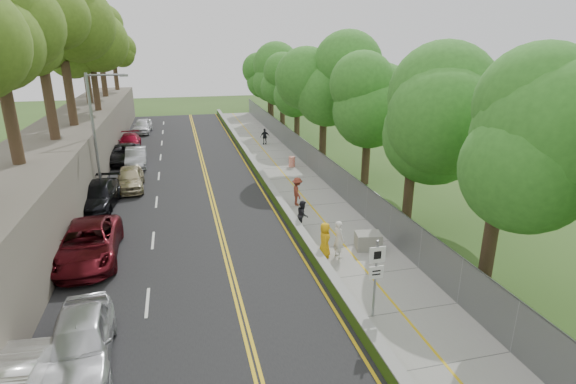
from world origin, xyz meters
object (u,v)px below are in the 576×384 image
object	(u,v)px
construction_barrel	(292,162)
concrete_block	(368,241)
car_0	(80,341)
person_far	(265,137)
car_2	(87,244)
signpost	(376,271)
painter_0	(325,240)
streetlight	(97,127)

from	to	relation	value
construction_barrel	concrete_block	xyz separation A→B (m)	(-0.13, -15.70, -0.01)
car_0	person_far	world-z (taller)	car_0
concrete_block	car_2	world-z (taller)	car_2
signpost	car_0	world-z (taller)	signpost
car_0	painter_0	size ratio (longest dim) A/B	2.81
painter_0	person_far	world-z (taller)	painter_0
car_0	person_far	bearing A→B (deg)	64.74
signpost	car_2	distance (m)	13.40
streetlight	painter_0	distance (m)	16.82
construction_barrel	person_far	size ratio (longest dim) A/B	0.53
car_0	construction_barrel	bearing A→B (deg)	56.12
construction_barrel	painter_0	bearing A→B (deg)	-98.86
signpost	painter_0	world-z (taller)	signpost
car_2	painter_0	bearing A→B (deg)	-13.55
car_2	painter_0	xyz separation A→B (m)	(10.85, -2.34, 0.04)
signpost	person_far	size ratio (longest dim) A/B	1.94
car_0	painter_0	distance (m)	11.16
person_far	streetlight	bearing A→B (deg)	37.31
streetlight	person_far	world-z (taller)	streetlight
car_2	person_far	distance (m)	25.80
construction_barrel	car_0	xyz separation A→B (m)	(-12.33, -21.29, 0.39)
streetlight	car_2	xyz separation A→B (m)	(0.44, -9.55, -3.77)
construction_barrel	concrete_block	distance (m)	15.70
painter_0	construction_barrel	bearing A→B (deg)	8.82
painter_0	person_far	xyz separation A→B (m)	(1.97, 24.74, -0.06)
concrete_block	car_0	world-z (taller)	car_0
signpost	car_0	bearing A→B (deg)	-179.10
concrete_block	painter_0	size ratio (longest dim) A/B	0.71
signpost	person_far	xyz separation A→B (m)	(1.75, 29.86, -1.11)
streetlight	construction_barrel	size ratio (longest dim) A/B	9.48
painter_0	signpost	bearing A→B (deg)	-159.88
concrete_block	person_far	world-z (taller)	person_far
construction_barrel	streetlight	bearing A→B (deg)	-163.37
car_2	painter_0	size ratio (longest dim) A/B	3.48
concrete_block	painter_0	bearing A→B (deg)	-172.48
car_0	signpost	bearing A→B (deg)	-2.90
concrete_block	painter_0	distance (m)	2.43
construction_barrel	car_2	bearing A→B (deg)	-134.32
painter_0	person_far	size ratio (longest dim) A/B	1.08
streetlight	construction_barrel	bearing A→B (deg)	16.63
person_far	concrete_block	bearing A→B (deg)	84.17
signpost	car_2	bearing A→B (deg)	146.00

